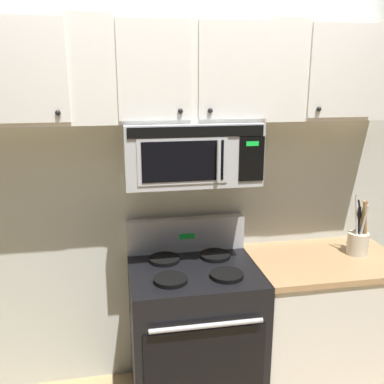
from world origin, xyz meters
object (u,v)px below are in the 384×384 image
(utensil_crock_cream, at_px, (358,239))
(salt_shaker, at_px, (355,238))
(stove_range, at_px, (194,333))
(over_range_microwave, at_px, (190,152))

(utensil_crock_cream, distance_m, salt_shaker, 0.16)
(stove_range, bearing_deg, salt_shaker, 7.88)
(over_range_microwave, relative_size, utensil_crock_cream, 1.95)
(utensil_crock_cream, bearing_deg, over_range_microwave, 174.93)
(stove_range, bearing_deg, over_range_microwave, 90.14)
(salt_shaker, bearing_deg, utensil_crock_cream, -114.65)
(stove_range, distance_m, salt_shaker, 1.23)
(stove_range, xyz_separation_m, over_range_microwave, (-0.00, 0.12, 1.11))
(stove_range, height_order, over_range_microwave, over_range_microwave)
(over_range_microwave, distance_m, utensil_crock_cream, 1.21)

